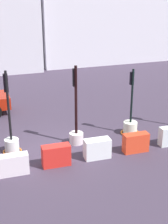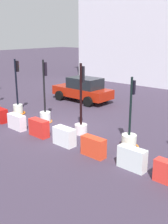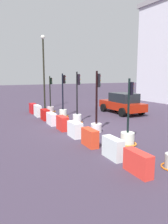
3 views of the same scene
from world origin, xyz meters
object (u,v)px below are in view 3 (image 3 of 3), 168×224
object	(u,v)px
construction_barrier_2	(45,115)
construction_barrier_7	(113,148)
car_red_compact	(122,103)
traffic_light_2	(77,113)
construction_barrier_1	(38,111)
street_lamp_post	(44,66)
traffic_light_1	(63,109)
construction_barrier_3	(52,119)
traffic_light_4	(128,135)
construction_barrier_0	(33,108)
construction_barrier_5	(75,130)
construction_barrier_4	(62,123)
traffic_light_0	(51,106)
construction_barrier_6	(90,138)
traffic_light_3	(97,119)
construction_barrier_8	(138,163)

from	to	relation	value
construction_barrier_2	construction_barrier_7	bearing A→B (deg)	-0.06
car_red_compact	traffic_light_2	bearing A→B (deg)	-72.55
construction_barrier_1	street_lamp_post	size ratio (longest dim) A/B	0.17
traffic_light_1	construction_barrier_3	xyz separation A→B (m)	(2.28, -1.75, -0.20)
traffic_light_2	construction_barrier_1	distance (m)	3.95
traffic_light_4	traffic_light_2	bearing A→B (deg)	179.64
construction_barrier_0	construction_barrier_1	bearing A→B (deg)	-2.51
construction_barrier_5	car_red_compact	world-z (taller)	car_red_compact
construction_barrier_4	construction_barrier_5	size ratio (longest dim) A/B	1.03
traffic_light_0	car_red_compact	world-z (taller)	traffic_light_0
construction_barrier_3	construction_barrier_5	world-z (taller)	construction_barrier_5
construction_barrier_0	street_lamp_post	bearing A→B (deg)	135.53
construction_barrier_3	construction_barrier_6	world-z (taller)	construction_barrier_6
traffic_light_3	construction_barrier_0	distance (m)	8.04
construction_barrier_0	street_lamp_post	distance (m)	4.22
traffic_light_2	construction_barrier_5	distance (m)	3.53
traffic_light_4	construction_barrier_2	bearing A→B (deg)	-167.60
car_red_compact	construction_barrier_7	bearing A→B (deg)	-39.34
construction_barrier_0	construction_barrier_3	distance (m)	4.94
traffic_light_2	car_red_compact	xyz separation A→B (m)	(-1.57, 4.99, 0.22)
construction_barrier_0	construction_barrier_8	size ratio (longest dim) A/B	0.89
traffic_light_2	construction_barrier_5	world-z (taller)	traffic_light_2
construction_barrier_5	traffic_light_2	bearing A→B (deg)	151.99
construction_barrier_3	car_red_compact	bearing A→B (deg)	101.46
car_red_compact	street_lamp_post	distance (m)	7.90
construction_barrier_3	construction_barrier_4	distance (m)	1.63
traffic_light_0	construction_barrier_5	world-z (taller)	traffic_light_0
construction_barrier_2	construction_barrier_7	world-z (taller)	construction_barrier_7
construction_barrier_7	car_red_compact	world-z (taller)	car_red_compact
construction_barrier_5	construction_barrier_7	xyz separation A→B (m)	(3.42, 0.00, 0.01)
construction_barrier_2	construction_barrier_8	xyz separation A→B (m)	(9.97, -0.08, -0.00)
traffic_light_2	construction_barrier_5	xyz separation A→B (m)	(3.11, -1.66, -0.25)
traffic_light_4	construction_barrier_5	distance (m)	2.82
construction_barrier_3	street_lamp_post	xyz separation A→B (m)	(-6.51, 1.65, 3.63)
construction_barrier_3	street_lamp_post	size ratio (longest dim) A/B	0.17
construction_barrier_6	traffic_light_3	bearing A→B (deg)	142.34
construction_barrier_2	construction_barrier_5	distance (m)	5.02
construction_barrier_4	construction_barrier_8	distance (m)	6.63
construction_barrier_0	car_red_compact	bearing A→B (deg)	61.71
traffic_light_3	construction_barrier_1	distance (m)	6.50
traffic_light_4	construction_barrier_7	distance (m)	1.97
traffic_light_4	construction_barrier_0	bearing A→B (deg)	-171.30
construction_barrier_1	construction_barrier_3	distance (m)	3.35
street_lamp_post	car_red_compact	bearing A→B (deg)	44.77
traffic_light_0	construction_barrier_6	xyz separation A→B (m)	(9.95, -1.61, -0.09)
construction_barrier_1	construction_barrier_5	bearing A→B (deg)	0.55
construction_barrier_3	car_red_compact	world-z (taller)	car_red_compact
construction_barrier_0	construction_barrier_8	xyz separation A→B (m)	(13.20, -0.08, -0.03)
traffic_light_1	construction_barrier_5	distance (m)	5.83
construction_barrier_4	traffic_light_0	bearing A→B (deg)	166.53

